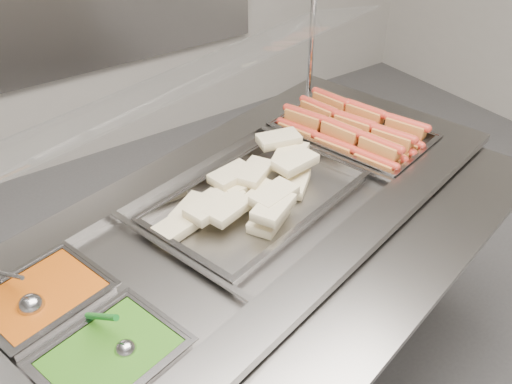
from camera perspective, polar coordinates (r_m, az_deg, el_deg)
steam_counter at (r=2.16m, az=-0.90°, el=-11.09°), size 2.07×1.30×0.92m
tray_rail at (r=1.67m, az=12.76°, el=-9.63°), size 1.85×0.81×0.05m
sneeze_guard at (r=1.80m, az=-6.60°, el=11.09°), size 1.71×0.71×0.45m
pan_hotdogs at (r=2.31m, az=9.56°, el=5.11°), size 0.48×0.63×0.10m
pan_wraps at (r=1.91m, az=0.20°, el=-1.09°), size 0.78×0.57×0.07m
pan_beans at (r=1.68m, az=-20.38°, el=-10.61°), size 0.36×0.31×0.10m
pan_peas at (r=1.49m, az=-14.12°, el=-16.38°), size 0.36×0.31×0.10m
hotdogs_in_buns at (r=2.27m, az=9.44°, el=6.11°), size 0.41×0.57×0.12m
tortilla_wraps at (r=1.90m, az=-0.57°, el=0.42°), size 0.69×0.46×0.10m
ladle at (r=1.63m, az=-21.66°, el=-10.40°), size 0.08×0.20×0.14m
serving_spoon at (r=1.46m, az=-13.32°, el=-14.59°), size 0.08×0.18×0.14m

